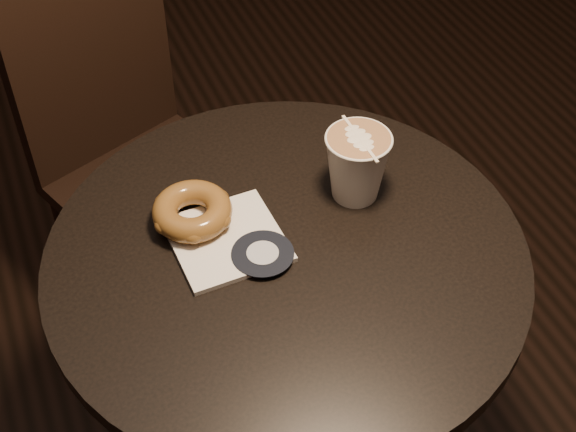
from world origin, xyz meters
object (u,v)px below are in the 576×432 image
Objects in this scene: chair at (124,133)px; doughnut at (192,211)px; cafe_table at (287,332)px; pastry_bag at (227,240)px; latte_cup at (357,166)px.

chair reaches higher than doughnut.
cafe_table is 4.84× the size of pastry_bag.
chair is 0.64m from pastry_bag.
pastry_bag is at bearing -57.44° from doughnut.
chair is (-0.11, 0.64, -0.03)m from cafe_table.
latte_cup is at bearing -87.49° from chair.
chair is at bearing 99.70° from cafe_table.
chair is 0.69m from latte_cup.
cafe_table is 0.22m from pastry_bag.
latte_cup is (0.22, 0.02, 0.05)m from pastry_bag.
latte_cup reaches higher than cafe_table.
doughnut is (0.00, -0.54, 0.26)m from chair.
doughnut is at bearing 136.80° from cafe_table.
latte_cup is at bearing 3.72° from pastry_bag.
cafe_table is 0.30m from latte_cup.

